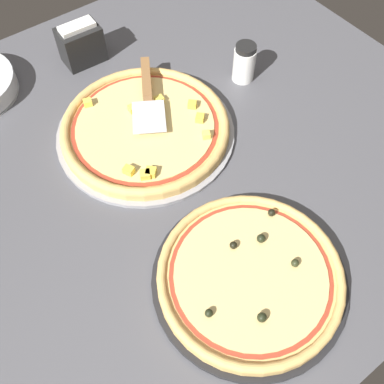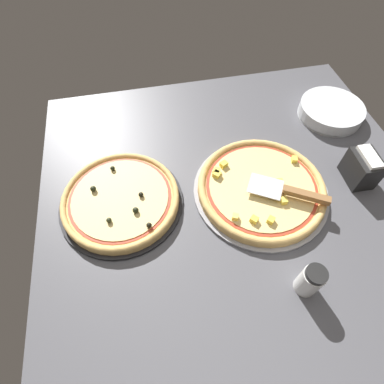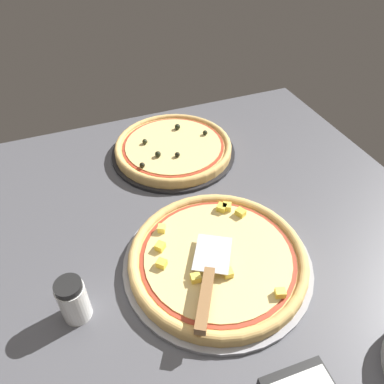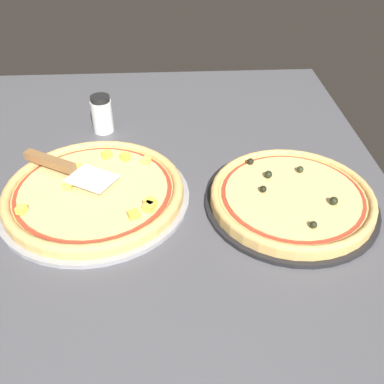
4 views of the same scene
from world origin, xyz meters
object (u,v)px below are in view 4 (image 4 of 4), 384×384
object	(u,v)px
pizza_front	(94,191)
parmesan_shaker	(102,114)
serving_spatula	(59,165)
pizza_back	(292,197)

from	to	relation	value
pizza_front	parmesan_shaker	xyz separation A→B (cm)	(-31.32, -1.13, 2.69)
pizza_front	serving_spatula	xyz separation A→B (cm)	(-6.16, -8.19, 3.06)
parmesan_shaker	pizza_front	bearing A→B (deg)	2.07
pizza_front	pizza_back	world-z (taller)	pizza_back
pizza_back	serving_spatula	xyz separation A→B (cm)	(-10.85, -51.68, 2.87)
pizza_front	pizza_back	size ratio (longest dim) A/B	1.12
serving_spatula	parmesan_shaker	xyz separation A→B (cm)	(-25.16, 7.06, -0.37)
pizza_front	parmesan_shaker	size ratio (longest dim) A/B	3.85
pizza_back	serving_spatula	world-z (taller)	serving_spatula
parmesan_shaker	pizza_back	bearing A→B (deg)	51.10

